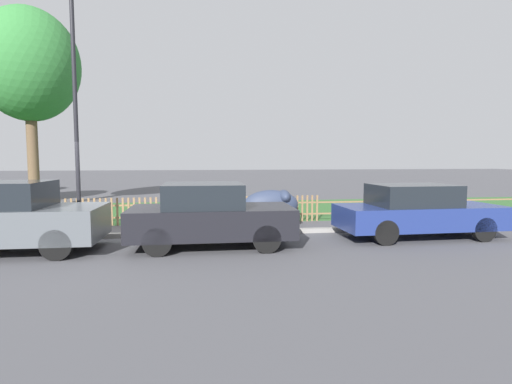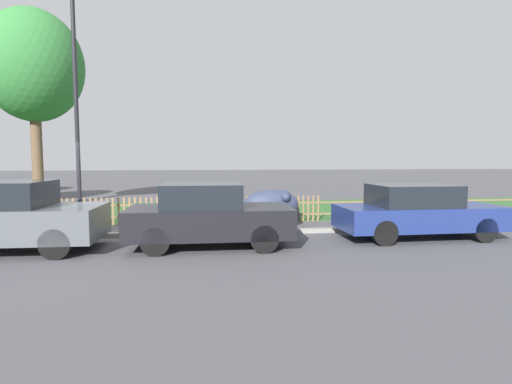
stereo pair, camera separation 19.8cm
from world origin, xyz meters
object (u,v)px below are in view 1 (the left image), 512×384
(parked_car_navy_estate, at_px, (210,215))
(street_lamp, at_px, (73,82))
(tree_mid_park, at_px, (29,66))
(parked_car_black_saloon, at_px, (12,217))
(covered_motorcycle, at_px, (272,204))
(parked_car_red_compact, at_px, (417,211))

(parked_car_navy_estate, xyz_separation_m, street_lamp, (-3.42, 1.75, 3.27))
(tree_mid_park, bearing_deg, parked_car_black_saloon, -71.95)
(parked_car_black_saloon, relative_size, tree_mid_park, 0.46)
(covered_motorcycle, relative_size, tree_mid_park, 0.22)
(parked_car_navy_estate, height_order, tree_mid_park, tree_mid_park)
(parked_car_black_saloon, bearing_deg, street_lamp, 64.22)
(parked_car_navy_estate, bearing_deg, parked_car_black_saloon, -179.47)
(parked_car_navy_estate, xyz_separation_m, parked_car_red_compact, (5.37, 0.30, -0.04))
(parked_car_navy_estate, distance_m, covered_motorcycle, 3.31)
(covered_motorcycle, bearing_deg, parked_car_black_saloon, -155.84)
(parked_car_black_saloon, height_order, street_lamp, street_lamp)
(parked_car_black_saloon, distance_m, parked_car_red_compact, 9.67)
(parked_car_red_compact, bearing_deg, parked_car_black_saloon, -179.20)
(parked_car_black_saloon, bearing_deg, covered_motorcycle, 23.84)
(street_lamp, bearing_deg, parked_car_navy_estate, -27.16)
(parked_car_red_compact, xyz_separation_m, covered_motorcycle, (-3.39, 2.36, -0.04))
(parked_car_black_saloon, distance_m, street_lamp, 3.78)
(parked_car_red_compact, height_order, tree_mid_park, tree_mid_park)
(parked_car_black_saloon, relative_size, parked_car_navy_estate, 0.99)
(parked_car_red_compact, distance_m, covered_motorcycle, 4.14)
(street_lamp, bearing_deg, parked_car_red_compact, -9.39)
(parked_car_red_compact, xyz_separation_m, street_lamp, (-8.79, 1.45, 3.31))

